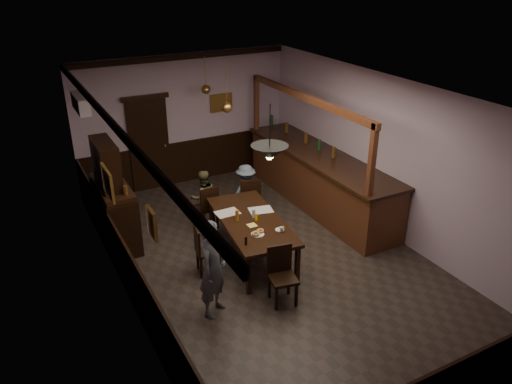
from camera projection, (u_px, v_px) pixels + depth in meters
room at (271, 183)px, 8.22m from camera, size 5.01×8.01×3.01m
dining_table at (251, 223)px, 8.68m from camera, size 1.27×2.31×0.75m
chair_far_left at (208, 206)px, 9.70m from camera, size 0.42×0.42×0.91m
chair_far_right at (250, 198)px, 9.97m from camera, size 0.51×0.51×0.94m
chair_near at (281, 272)px, 7.64m from camera, size 0.46×0.46×0.92m
chair_side at (203, 248)px, 8.30m from camera, size 0.44×0.44×0.88m
person_standing at (213, 268)px, 7.25m from camera, size 0.67×0.64×1.55m
person_seated_left at (203, 197)px, 9.90m from camera, size 0.56×0.45×1.12m
person_seated_right at (246, 190)px, 10.19m from camera, size 0.75×0.48×1.11m
newspaper_left at (227, 213)px, 8.87m from camera, size 0.42×0.31×0.01m
newspaper_right at (261, 210)px, 8.96m from camera, size 0.48×0.39×0.01m
napkin at (252, 225)px, 8.46m from camera, size 0.17×0.17×0.00m
saucer at (280, 230)px, 8.31m from camera, size 0.15×0.15×0.01m
coffee_cup at (282, 229)px, 8.24m from camera, size 0.09×0.09×0.07m
pastry_plate at (258, 234)px, 8.17m from camera, size 0.22×0.22×0.01m
pastry_ring_a at (256, 234)px, 8.13m from camera, size 0.13×0.13×0.04m
pastry_ring_b at (260, 231)px, 8.22m from camera, size 0.13×0.13×0.04m
soda_can at (257, 218)px, 8.58m from camera, size 0.07×0.07×0.12m
beer_glass at (237, 215)px, 8.57m from camera, size 0.06×0.06×0.20m
water_glass at (254, 213)px, 8.70m from camera, size 0.06×0.06×0.15m
pepper_mill at (246, 240)px, 7.87m from camera, size 0.04×0.04×0.14m
sideboard at (114, 203)px, 9.12m from camera, size 0.54×1.51×1.99m
bar_counter at (319, 178)px, 10.58m from camera, size 1.02×4.41×2.47m
door_back at (149, 145)px, 11.19m from camera, size 0.90×0.06×2.10m
ac_unit at (81, 103)px, 9.12m from camera, size 0.20×0.85×0.30m
picture_left_small at (152, 223)px, 5.62m from camera, size 0.04×0.28×0.36m
picture_left_large at (108, 183)px, 7.73m from camera, size 0.04×0.62×0.48m
picture_back at (221, 103)px, 11.64m from camera, size 0.55×0.04×0.42m
pendant_iron at (270, 153)px, 7.33m from camera, size 0.56×0.56×0.84m
pendant_brass_mid at (227, 107)px, 9.43m from camera, size 0.20×0.20×0.81m
pendant_brass_far at (206, 90)px, 10.72m from camera, size 0.20×0.20×0.81m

